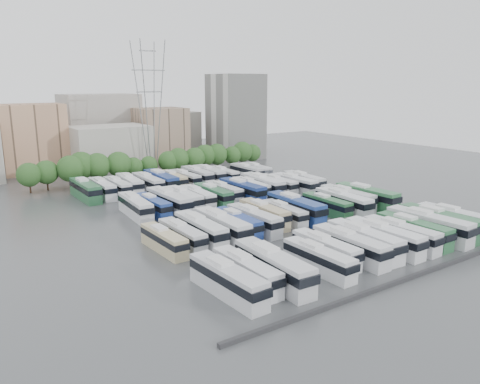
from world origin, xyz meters
TOP-DOWN VIEW (x-y plane):
  - ground at (0.00, 0.00)m, footprint 220.00×220.00m
  - parapet at (0.00, -33.00)m, footprint 56.00×0.50m
  - tree_line at (-1.35, 42.12)m, footprint 64.72×7.72m
  - city_buildings at (-7.46, 71.86)m, footprint 102.00×35.00m
  - apartment_tower at (34.00, 58.00)m, footprint 14.00×14.00m
  - electricity_pylon at (2.00, 50.00)m, footprint 9.00×6.91m
  - bus_r0_s0 at (-21.48, -24.31)m, footprint 3.26×12.45m
  - bus_r0_s1 at (-18.14, -23.24)m, footprint 2.54×11.57m
  - bus_r0_s2 at (-14.98, -24.30)m, footprint 3.49×13.49m
  - bus_r0_s4 at (-8.25, -24.99)m, footprint 2.65×11.26m
  - bus_r0_s5 at (-4.99, -22.87)m, footprint 2.54×11.29m
  - bus_r0_s6 at (-1.63, -24.06)m, footprint 2.80×12.38m
  - bus_r0_s7 at (1.59, -23.72)m, footprint 3.31×12.72m
  - bus_r0_s8 at (4.91, -24.35)m, footprint 2.93×12.62m
  - bus_r0_s9 at (8.28, -24.72)m, footprint 3.09×12.18m
  - bus_r0_s10 at (11.44, -24.52)m, footprint 2.74×12.25m
  - bus_r0_s11 at (14.83, -24.73)m, footprint 3.62×13.74m
  - bus_r0_s12 at (18.00, -24.61)m, footprint 2.96×13.34m
  - bus_r0_s13 at (21.26, -25.29)m, footprint 3.40×13.03m
  - bus_r1_s0 at (-21.33, -7.25)m, footprint 2.71×10.85m
  - bus_r1_s1 at (-18.21, -6.84)m, footprint 2.66×11.15m
  - bus_r1_s2 at (-15.00, -6.58)m, footprint 2.81×12.52m
  - bus_r1_s3 at (-11.50, -7.03)m, footprint 2.92×13.01m
  - bus_r1_s4 at (-8.24, -6.32)m, footprint 2.57×11.38m
  - bus_r1_s5 at (-5.17, -6.60)m, footprint 2.94×12.10m
  - bus_r1_s6 at (-1.62, -4.60)m, footprint 2.92×11.98m
  - bus_r1_s7 at (1.81, -5.77)m, footprint 2.87×10.87m
  - bus_r1_s8 at (4.93, -5.14)m, footprint 3.33×13.55m
  - bus_r1_s10 at (11.56, -6.07)m, footprint 2.53×11.15m
  - bus_r1_s11 at (14.99, -6.85)m, footprint 3.47×13.03m
  - bus_r1_s12 at (18.18, -4.85)m, footprint 2.75×12.44m
  - bus_r1_s13 at (21.52, -6.66)m, footprint 3.52×13.70m
  - bus_r2_s1 at (-17.97, 11.88)m, footprint 3.31×12.42m
  - bus_r2_s2 at (-14.91, 11.32)m, footprint 2.92×11.33m
  - bus_r2_s3 at (-11.64, 11.31)m, footprint 3.50×13.41m
  - bus_r2_s4 at (-8.17, 12.24)m, footprint 2.73×12.08m
  - bus_r2_s5 at (-4.93, 12.52)m, footprint 2.85×11.38m
  - bus_r2_s6 at (-1.69, 12.04)m, footprint 2.72×11.77m
  - bus_r2_s7 at (1.54, 13.32)m, footprint 2.70×11.34m
  - bus_r2_s8 at (4.94, 11.57)m, footprint 3.33×13.08m
  - bus_r2_s9 at (8.26, 13.25)m, footprint 2.86×11.67m
  - bus_r2_s10 at (11.35, 13.24)m, footprint 3.61×13.51m
  - bus_r2_s11 at (15.01, 12.78)m, footprint 2.67×11.62m
  - bus_r2_s12 at (18.25, 10.78)m, footprint 3.18×12.39m
  - bus_r2_s13 at (21.63, 11.62)m, footprint 3.21×12.32m
  - bus_r3_s0 at (-21.66, 29.89)m, footprint 3.10×13.16m
  - bus_r3_s1 at (-18.10, 30.12)m, footprint 2.61×11.82m
  - bus_r3_s2 at (-14.83, 30.02)m, footprint 2.55×11.44m
  - bus_r3_s3 at (-11.76, 30.90)m, footprint 3.25×12.29m
  - bus_r3_s4 at (-8.21, 29.13)m, footprint 2.77×12.43m
  - bus_r3_s5 at (-5.10, 29.16)m, footprint 3.11×13.57m
  - bus_r3_s6 at (-1.67, 30.24)m, footprint 2.81×11.47m
  - bus_r3_s7 at (1.46, 30.21)m, footprint 2.96×11.26m
  - bus_r3_s8 at (5.06, 30.90)m, footprint 2.75×12.25m
  - bus_r3_s9 at (8.24, 30.67)m, footprint 2.92×12.19m
  - bus_r3_s10 at (11.42, 29.25)m, footprint 2.44×10.99m
  - bus_r3_s12 at (18.21, 29.05)m, footprint 2.97×11.40m
  - bus_r3_s13 at (21.51, 29.38)m, footprint 2.85×10.90m

SIDE VIEW (x-z plane):
  - ground at x=0.00m, z-range 0.00..0.00m
  - parapet at x=0.00m, z-range 0.00..0.50m
  - bus_r1_s7 at x=1.81m, z-range -0.03..3.35m
  - bus_r1_s0 at x=-21.33m, z-range -0.03..3.35m
  - bus_r3_s13 at x=21.51m, z-range -0.03..3.36m
  - bus_r3_s10 at x=11.42m, z-range -0.03..3.41m
  - bus_r1_s1 at x=-18.21m, z-range -0.03..3.45m
  - bus_r1_s10 at x=11.56m, z-range -0.03..3.46m
  - bus_r3_s7 at x=1.46m, z-range -0.03..3.47m
  - bus_r0_s4 at x=-8.25m, z-range -0.03..3.49m
  - bus_r2_s2 at x=-14.91m, z-range -0.03..3.49m
  - bus_r0_s5 at x=-4.99m, z-range -0.03..3.50m
  - bus_r2_s7 at x=1.54m, z-range -0.03..3.51m
  - bus_r2_s5 at x=-4.93m, z-range -0.03..3.51m
  - bus_r3_s12 at x=18.21m, z-range -0.03..3.51m
  - bus_r1_s4 at x=-8.24m, z-range -0.03..3.53m
  - bus_r3_s6 at x=-1.67m, z-range -0.03..3.55m
  - bus_r3_s2 at x=-14.83m, z-range -0.03..3.55m
  - bus_r0_s1 at x=-18.14m, z-range -0.03..3.60m
  - bus_r2_s11 at x=15.01m, z-range -0.03..3.60m
  - bus_r2_s9 at x=8.26m, z-range -0.03..3.61m
  - bus_r2_s6 at x=-1.69m, z-range -0.03..3.65m
  - bus_r3_s1 at x=-18.10m, z-range -0.03..3.67m
  - bus_r1_s6 at x=-1.62m, z-range -0.03..3.71m
  - bus_r1_s5 at x=-5.17m, z-range -0.03..3.74m
  - bus_r2_s4 at x=-8.17m, z-range -0.03..3.75m
  - bus_r0_s9 at x=8.28m, z-range -0.03..3.76m
  - bus_r3_s9 at x=8.24m, z-range -0.03..3.77m
  - bus_r3_s3 at x=-11.76m, z-range -0.03..3.78m
  - bus_r2_s13 at x=21.63m, z-range -0.03..3.80m
  - bus_r3_s8 at x=5.06m, z-range -0.03..3.80m
  - bus_r0_s10 at x=11.44m, z-range -0.03..3.80m
  - bus_r2_s12 at x=18.25m, z-range -0.03..3.82m
  - bus_r2_s1 at x=-17.97m, z-range -0.03..3.82m
  - bus_r0_s0 at x=-21.48m, z-range -0.04..3.84m
  - bus_r0_s6 at x=-1.63m, z-range -0.04..3.84m
  - bus_r3_s4 at x=-8.21m, z-range -0.04..3.86m
  - bus_r1_s12 at x=18.18m, z-range -0.04..3.87m
  - bus_r1_s2 at x=-15.00m, z-range -0.04..3.89m
  - bus_r0_s8 at x=4.91m, z-range -0.04..3.91m
  - bus_r0_s7 at x=1.59m, z-range -0.04..3.92m
  - bus_r1_s11 at x=14.99m, z-range -0.04..4.01m
  - bus_r0_s13 at x=21.26m, z-range -0.04..4.02m
  - bus_r2_s8 at x=4.94m, z-range -0.04..4.04m
  - bus_r1_s3 at x=-11.50m, z-range -0.04..4.04m
  - bus_r3_s0 at x=-21.66m, z-range -0.04..4.08m
  - bus_r2_s3 at x=-11.64m, z-range -0.04..4.13m
  - bus_r0_s12 at x=18.00m, z-range -0.04..4.14m
  - bus_r0_s2 at x=-14.98m, z-range -0.04..4.16m
  - bus_r2_s10 at x=11.35m, z-range -0.04..4.16m
  - bus_r1_s8 at x=4.93m, z-range -0.04..4.19m
  - bus_r3_s5 at x=-5.10m, z-range -0.04..4.21m
  - bus_r1_s13 at x=21.52m, z-range -0.04..4.22m
  - bus_r0_s11 at x=14.83m, z-range -0.04..4.23m
  - tree_line at x=-1.35m, z-range 0.30..8.32m
  - city_buildings at x=-7.46m, z-range -2.13..17.87m
  - apartment_tower at x=34.00m, z-range 0.00..26.00m
  - electricity_pylon at x=2.00m, z-range 1.75..35.57m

